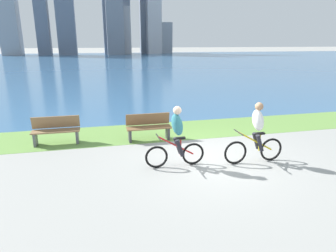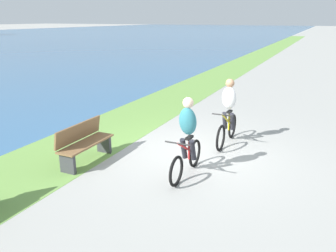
# 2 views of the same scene
# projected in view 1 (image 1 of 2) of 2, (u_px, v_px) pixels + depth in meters

# --- Properties ---
(ground_plane) EXTENTS (300.00, 300.00, 0.00)m
(ground_plane) POSITION_uv_depth(u_px,v_px,m) (211.00, 158.00, 8.49)
(ground_plane) COLOR #9E9E99
(grass_strip_bayside) EXTENTS (120.00, 2.40, 0.01)m
(grass_strip_bayside) POSITION_uv_depth(u_px,v_px,m) (183.00, 130.00, 11.18)
(grass_strip_bayside) COLOR #6B9947
(grass_strip_bayside) RESTS_ON ground
(bay_water_surface) EXTENTS (300.00, 76.74, 0.00)m
(bay_water_surface) POSITION_uv_depth(u_px,v_px,m) (116.00, 62.00, 48.16)
(bay_water_surface) COLOR #386693
(bay_water_surface) RESTS_ON ground
(cyclist_lead) EXTENTS (1.63, 0.52, 1.65)m
(cyclist_lead) POSITION_uv_depth(u_px,v_px,m) (177.00, 137.00, 7.73)
(cyclist_lead) COLOR black
(cyclist_lead) RESTS_ON ground
(cyclist_trailing) EXTENTS (1.74, 0.52, 1.70)m
(cyclist_trailing) POSITION_uv_depth(u_px,v_px,m) (256.00, 133.00, 7.98)
(cyclist_trailing) COLOR black
(cyclist_trailing) RESTS_ON ground
(bench_near_path) EXTENTS (1.50, 0.47, 0.90)m
(bench_near_path) POSITION_uv_depth(u_px,v_px,m) (56.00, 130.00, 9.58)
(bench_near_path) COLOR olive
(bench_near_path) RESTS_ON ground
(bench_far_along_path) EXTENTS (1.50, 0.47, 0.90)m
(bench_far_along_path) POSITION_uv_depth(u_px,v_px,m) (149.00, 127.00, 9.95)
(bench_far_along_path) COLOR brown
(bench_far_along_path) RESTS_ON ground
(city_skyline_far_shore) EXTENTS (41.77, 12.05, 27.23)m
(city_skyline_far_shore) POSITION_uv_depth(u_px,v_px,m) (101.00, 13.00, 72.78)
(city_skyline_far_shore) COLOR #8C939E
(city_skyline_far_shore) RESTS_ON ground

